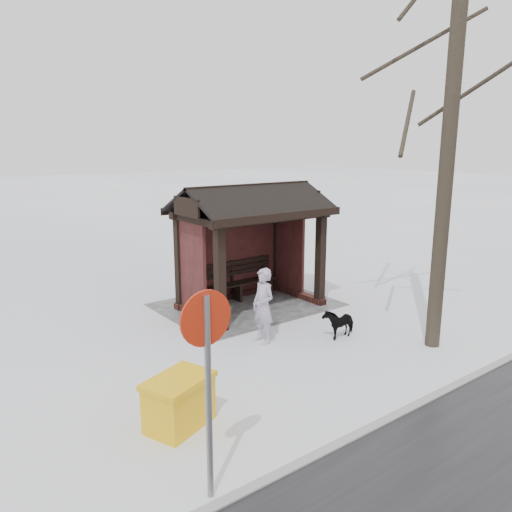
{
  "coord_description": "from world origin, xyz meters",
  "views": [
    {
      "loc": [
        7.12,
        9.67,
        4.01
      ],
      "look_at": [
        0.45,
        0.8,
        1.52
      ],
      "focal_mm": 35.0,
      "sensor_mm": 36.0,
      "label": 1
    }
  ],
  "objects_px": {
    "grit_bin": "(179,402)",
    "road_sign": "(207,353)",
    "pedestrian": "(263,306)",
    "bus_shelter": "(247,221)",
    "tree_near": "(459,21)",
    "dog": "(339,322)"
  },
  "relations": [
    {
      "from": "dog",
      "to": "grit_bin",
      "type": "relative_size",
      "value": 0.65
    },
    {
      "from": "tree_near",
      "to": "pedestrian",
      "type": "relative_size",
      "value": 5.73
    },
    {
      "from": "tree_near",
      "to": "dog",
      "type": "height_order",
      "value": "tree_near"
    },
    {
      "from": "tree_near",
      "to": "grit_bin",
      "type": "relative_size",
      "value": 7.77
    },
    {
      "from": "bus_shelter",
      "to": "grit_bin",
      "type": "bearing_deg",
      "value": 43.94
    },
    {
      "from": "pedestrian",
      "to": "road_sign",
      "type": "xyz_separation_m",
      "value": [
        3.33,
        3.28,
        1.0
      ]
    },
    {
      "from": "bus_shelter",
      "to": "pedestrian",
      "type": "height_order",
      "value": "bus_shelter"
    },
    {
      "from": "grit_bin",
      "to": "road_sign",
      "type": "relative_size",
      "value": 0.46
    },
    {
      "from": "pedestrian",
      "to": "road_sign",
      "type": "bearing_deg",
      "value": -44.86
    },
    {
      "from": "pedestrian",
      "to": "grit_bin",
      "type": "xyz_separation_m",
      "value": [
        2.9,
        1.76,
        -0.4
      ]
    },
    {
      "from": "dog",
      "to": "road_sign",
      "type": "distance_m",
      "value": 5.64
    },
    {
      "from": "pedestrian",
      "to": "road_sign",
      "type": "distance_m",
      "value": 4.78
    },
    {
      "from": "bus_shelter",
      "to": "road_sign",
      "type": "height_order",
      "value": "bus_shelter"
    },
    {
      "from": "pedestrian",
      "to": "grit_bin",
      "type": "height_order",
      "value": "pedestrian"
    },
    {
      "from": "tree_near",
      "to": "grit_bin",
      "type": "height_order",
      "value": "tree_near"
    },
    {
      "from": "tree_near",
      "to": "dog",
      "type": "distance_m",
      "value": 6.14
    },
    {
      "from": "tree_near",
      "to": "grit_bin",
      "type": "bearing_deg",
      "value": -4.47
    },
    {
      "from": "grit_bin",
      "to": "road_sign",
      "type": "height_order",
      "value": "road_sign"
    },
    {
      "from": "dog",
      "to": "road_sign",
      "type": "height_order",
      "value": "road_sign"
    },
    {
      "from": "bus_shelter",
      "to": "road_sign",
      "type": "distance_m",
      "value": 7.07
    },
    {
      "from": "pedestrian",
      "to": "grit_bin",
      "type": "relative_size",
      "value": 1.36
    },
    {
      "from": "road_sign",
      "to": "bus_shelter",
      "type": "bearing_deg",
      "value": -130.84
    }
  ]
}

